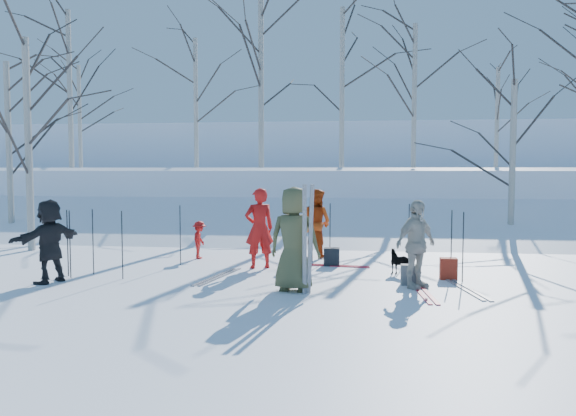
# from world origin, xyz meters

# --- Properties ---
(ground) EXTENTS (120.00, 120.00, 0.00)m
(ground) POSITION_xyz_m (0.00, 0.00, 0.00)
(ground) COLOR white
(ground) RESTS_ON ground
(snow_ramp) EXTENTS (70.00, 9.49, 4.12)m
(snow_ramp) POSITION_xyz_m (0.00, 7.00, 0.15)
(snow_ramp) COLOR white
(snow_ramp) RESTS_ON ground
(snow_plateau) EXTENTS (70.00, 18.00, 2.20)m
(snow_plateau) POSITION_xyz_m (0.00, 17.00, 1.00)
(snow_plateau) COLOR white
(snow_plateau) RESTS_ON ground
(far_hill) EXTENTS (90.00, 30.00, 6.00)m
(far_hill) POSITION_xyz_m (0.00, 38.00, 2.00)
(far_hill) COLOR white
(far_hill) RESTS_ON ground
(skier_olive_center) EXTENTS (0.99, 0.74, 1.85)m
(skier_olive_center) POSITION_xyz_m (0.42, -0.93, 0.92)
(skier_olive_center) COLOR #494C2D
(skier_olive_center) RESTS_ON ground
(skier_red_north) EXTENTS (0.75, 0.64, 1.74)m
(skier_red_north) POSITION_xyz_m (-0.60, 1.26, 0.87)
(skier_red_north) COLOR red
(skier_red_north) RESTS_ON ground
(skier_redor_behind) EXTENTS (1.02, 0.97, 1.67)m
(skier_redor_behind) POSITION_xyz_m (0.51, 3.00, 0.83)
(skier_redor_behind) COLOR #B73C0E
(skier_redor_behind) RESTS_ON ground
(skier_red_seated) EXTENTS (0.35, 0.60, 0.91)m
(skier_red_seated) POSITION_xyz_m (-2.25, 2.34, 0.45)
(skier_red_seated) COLOR red
(skier_red_seated) RESTS_ON ground
(skier_cream_east) EXTENTS (0.96, 0.92, 1.60)m
(skier_cream_east) POSITION_xyz_m (2.57, -0.43, 0.80)
(skier_cream_east) COLOR beige
(skier_cream_east) RESTS_ON ground
(skier_grey_west) EXTENTS (0.98, 1.54, 1.59)m
(skier_grey_west) POSITION_xyz_m (-4.26, -0.78, 0.79)
(skier_grey_west) COLOR black
(skier_grey_west) RESTS_ON ground
(dog) EXTENTS (0.65, 0.62, 0.52)m
(dog) POSITION_xyz_m (2.41, 0.81, 0.26)
(dog) COLOR black
(dog) RESTS_ON ground
(upright_ski_left) EXTENTS (0.08, 0.16, 1.90)m
(upright_ski_left) POSITION_xyz_m (0.63, -1.22, 0.95)
(upright_ski_left) COLOR silver
(upright_ski_left) RESTS_ON ground
(upright_ski_right) EXTENTS (0.15, 0.23, 1.89)m
(upright_ski_right) POSITION_xyz_m (0.73, -1.20, 0.95)
(upright_ski_right) COLOR silver
(upright_ski_right) RESTS_ON ground
(ski_pair_a) EXTENTS (0.52, 1.93, 0.02)m
(ski_pair_a) POSITION_xyz_m (2.67, -0.76, 0.01)
(ski_pair_a) COLOR red
(ski_pair_a) RESTS_ON ground
(ski_pair_b) EXTENTS (0.90, 1.97, 0.02)m
(ski_pair_b) POSITION_xyz_m (3.47, -0.42, 0.01)
(ski_pair_b) COLOR silver
(ski_pair_b) RESTS_ON ground
(ski_pair_c) EXTENTS (0.91, 1.97, 0.02)m
(ski_pair_c) POSITION_xyz_m (-1.24, 0.13, 0.01)
(ski_pair_c) COLOR silver
(ski_pair_c) RESTS_ON ground
(ski_pair_d) EXTENTS (0.67, 1.95, 0.02)m
(ski_pair_d) POSITION_xyz_m (0.84, 1.73, 0.01)
(ski_pair_d) COLOR red
(ski_pair_d) RESTS_ON ground
(ski_pole_a) EXTENTS (0.02, 0.02, 1.34)m
(ski_pole_a) POSITION_xyz_m (0.48, 2.21, 0.67)
(ski_pole_a) COLOR black
(ski_pole_a) RESTS_ON ground
(ski_pole_b) EXTENTS (0.02, 0.02, 1.34)m
(ski_pole_b) POSITION_xyz_m (0.87, 2.63, 0.67)
(ski_pole_b) COLOR black
(ski_pole_b) RESTS_ON ground
(ski_pole_c) EXTENTS (0.02, 0.02, 1.34)m
(ski_pole_c) POSITION_xyz_m (-4.11, -0.32, 0.67)
(ski_pole_c) COLOR black
(ski_pole_c) RESTS_ON ground
(ski_pole_d) EXTENTS (0.02, 0.02, 1.34)m
(ski_pole_d) POSITION_xyz_m (-2.43, 1.44, 0.67)
(ski_pole_d) COLOR black
(ski_pole_d) RESTS_ON ground
(ski_pole_e) EXTENTS (0.02, 0.02, 1.34)m
(ski_pole_e) POSITION_xyz_m (-3.84, 0.11, 0.67)
(ski_pole_e) COLOR black
(ski_pole_e) RESTS_ON ground
(ski_pole_f) EXTENTS (0.02, 0.02, 1.34)m
(ski_pole_f) POSITION_xyz_m (3.38, 0.74, 0.67)
(ski_pole_f) COLOR black
(ski_pole_f) RESTS_ON ground
(ski_pole_g) EXTENTS (0.02, 0.02, 1.34)m
(ski_pole_g) POSITION_xyz_m (2.72, 2.70, 0.67)
(ski_pole_g) COLOR black
(ski_pole_g) RESTS_ON ground
(ski_pole_h) EXTENTS (0.02, 0.02, 1.34)m
(ski_pole_h) POSITION_xyz_m (3.52, 0.27, 0.67)
(ski_pole_h) COLOR black
(ski_pole_h) RESTS_ON ground
(ski_pole_i) EXTENTS (0.02, 0.02, 1.34)m
(ski_pole_i) POSITION_xyz_m (-3.05, -0.28, 0.67)
(ski_pole_i) COLOR black
(ski_pole_i) RESTS_ON ground
(ski_pole_j) EXTENTS (0.02, 0.02, 1.34)m
(ski_pole_j) POSITION_xyz_m (-4.26, -0.14, 0.67)
(ski_pole_j) COLOR black
(ski_pole_j) RESTS_ON ground
(backpack_red) EXTENTS (0.32, 0.22, 0.42)m
(backpack_red) POSITION_xyz_m (3.29, 0.49, 0.21)
(backpack_red) COLOR maroon
(backpack_red) RESTS_ON ground
(backpack_grey) EXTENTS (0.30, 0.20, 0.38)m
(backpack_grey) POSITION_xyz_m (2.48, -0.15, 0.19)
(backpack_grey) COLOR #56595D
(backpack_grey) RESTS_ON ground
(backpack_dark) EXTENTS (0.34, 0.24, 0.40)m
(backpack_dark) POSITION_xyz_m (0.95, 1.74, 0.20)
(backpack_dark) COLOR black
(backpack_dark) RESTS_ON ground
(birch_plateau_a) EXTENTS (3.36, 3.36, 3.94)m
(birch_plateau_a) POSITION_xyz_m (6.92, 12.43, 4.17)
(birch_plateau_a) COLOR silver
(birch_plateau_a) RESTS_ON snow_plateau
(birch_plateau_b) EXTENTS (4.57, 4.57, 5.67)m
(birch_plateau_b) POSITION_xyz_m (-5.63, 13.58, 5.04)
(birch_plateau_b) COLOR silver
(birch_plateau_b) RESTS_ON snow_plateau
(birch_plateau_c) EXTENTS (4.38, 4.38, 5.39)m
(birch_plateau_c) POSITION_xyz_m (3.59, 11.17, 4.90)
(birch_plateau_c) COLOR silver
(birch_plateau_c) RESTS_ON snow_plateau
(birch_plateau_f) EXTENTS (3.94, 3.94, 4.77)m
(birch_plateau_f) POSITION_xyz_m (-11.44, 14.30, 4.58)
(birch_plateau_f) COLOR silver
(birch_plateau_f) RESTS_ON snow_plateau
(birch_plateau_g) EXTENTS (4.89, 4.89, 6.12)m
(birch_plateau_g) POSITION_xyz_m (-9.72, 10.28, 5.26)
(birch_plateau_g) COLOR silver
(birch_plateau_g) RESTS_ON snow_plateau
(birch_plateau_h) EXTENTS (4.93, 4.93, 6.19)m
(birch_plateau_h) POSITION_xyz_m (0.86, 11.50, 5.29)
(birch_plateau_h) COLOR silver
(birch_plateau_h) RESTS_ON snow_plateau
(birch_plateau_i) EXTENTS (4.97, 4.97, 6.24)m
(birch_plateau_i) POSITION_xyz_m (-1.98, 9.45, 5.32)
(birch_plateau_i) COLOR silver
(birch_plateau_i) RESTS_ON snow_plateau
(birch_edge_a) EXTENTS (4.49, 4.49, 5.56)m
(birch_edge_a) POSITION_xyz_m (-7.07, 3.13, 2.78)
(birch_edge_a) COLOR silver
(birch_edge_a) RESTS_ON ground
(birch_edge_d) EXTENTS (4.43, 4.43, 5.47)m
(birch_edge_d) POSITION_xyz_m (-9.31, 5.66, 2.74)
(birch_edge_d) COLOR silver
(birch_edge_d) RESTS_ON ground
(birch_edge_e) EXTENTS (3.88, 3.88, 4.68)m
(birch_edge_e) POSITION_xyz_m (5.87, 6.01, 2.34)
(birch_edge_e) COLOR silver
(birch_edge_e) RESTS_ON ground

